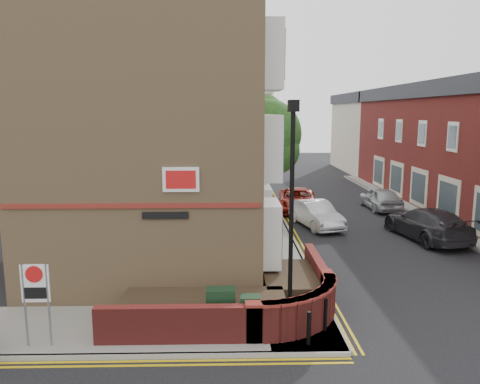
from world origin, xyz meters
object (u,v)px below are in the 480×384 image
object	(u,v)px
utility_cabinet_large	(221,309)
silver_car_near	(316,214)
zone_sign	(36,290)
lamppost	(291,217)

from	to	relation	value
utility_cabinet_large	silver_car_near	bearing A→B (deg)	67.98
zone_sign	silver_car_near	xyz separation A→B (m)	(9.62, 12.96, -0.94)
utility_cabinet_large	zone_sign	bearing A→B (deg)	-170.31
lamppost	zone_sign	bearing A→B (deg)	-173.93
zone_sign	silver_car_near	distance (m)	16.17
utility_cabinet_large	zone_sign	size ratio (longest dim) A/B	0.55
lamppost	utility_cabinet_large	size ratio (longest dim) A/B	5.25
zone_sign	lamppost	bearing A→B (deg)	6.07
utility_cabinet_large	lamppost	bearing A→B (deg)	-3.01
utility_cabinet_large	silver_car_near	xyz separation A→B (m)	(4.92, 12.16, -0.02)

